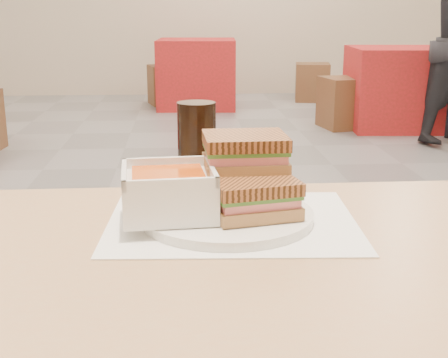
{
  "coord_description": "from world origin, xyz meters",
  "views": [
    {
      "loc": [
        -0.05,
        -2.85,
        1.06
      ],
      "look_at": [
        0.01,
        -2.0,
        0.82
      ],
      "focal_mm": 49.08,
      "sensor_mm": 36.0,
      "label": 1
    }
  ],
  "objects": [
    {
      "name": "soup_bowl",
      "position": [
        -0.07,
        -2.0,
        0.8
      ],
      "size": [
        0.14,
        0.14,
        0.07
      ],
      "color": "white",
      "rests_on": "plate"
    },
    {
      "name": "plate",
      "position": [
        0.02,
        -1.99,
        0.76
      ],
      "size": [
        0.26,
        0.26,
        0.01
      ],
      "color": "white",
      "rests_on": "tray_liner"
    },
    {
      "name": "bg_chair_1l",
      "position": [
        1.45,
        2.62,
        0.23
      ],
      "size": [
        0.48,
        0.48,
        0.46
      ],
      "color": "brown",
      "rests_on": "ground"
    },
    {
      "name": "panini_upper",
      "position": [
        0.05,
        -1.94,
        0.85
      ],
      "size": [
        0.13,
        0.11,
        0.06
      ],
      "color": "#B3844C",
      "rests_on": "panini_lower"
    },
    {
      "name": "cola_glass",
      "position": [
        -0.02,
        -1.77,
        0.82
      ],
      "size": [
        0.07,
        0.07,
        0.15
      ],
      "color": "black",
      "rests_on": "main_table"
    },
    {
      "name": "bg_chair_2r",
      "position": [
        1.5,
        4.31,
        0.22
      ],
      "size": [
        0.45,
        0.45,
        0.44
      ],
      "color": "brown",
      "rests_on": "ground"
    },
    {
      "name": "bg_table_1",
      "position": [
        1.9,
        2.6,
        0.36
      ],
      "size": [
        0.88,
        0.88,
        0.72
      ],
      "color": "red",
      "rests_on": "ground"
    },
    {
      "name": "main_table",
      "position": [
        0.11,
        -2.14,
        0.64
      ],
      "size": [
        1.2,
        0.71,
        0.75
      ],
      "color": "tan",
      "rests_on": "ground"
    },
    {
      "name": "bg_chair_2l",
      "position": [
        -0.2,
        4.16,
        0.22
      ],
      "size": [
        0.47,
        0.47,
        0.44
      ],
      "color": "brown",
      "rests_on": "ground"
    },
    {
      "name": "bg_table_2",
      "position": [
        0.13,
        3.95,
        0.37
      ],
      "size": [
        0.88,
        0.88,
        0.74
      ],
      "color": "red",
      "rests_on": "ground"
    },
    {
      "name": "tray_liner",
      "position": [
        0.02,
        -1.99,
        0.75
      ],
      "size": [
        0.38,
        0.3,
        0.0
      ],
      "color": "white",
      "rests_on": "main_table"
    },
    {
      "name": "panini_lower",
      "position": [
        0.05,
        -2.0,
        0.79
      ],
      "size": [
        0.14,
        0.12,
        0.05
      ],
      "color": "#B3844C",
      "rests_on": "plate"
    }
  ]
}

